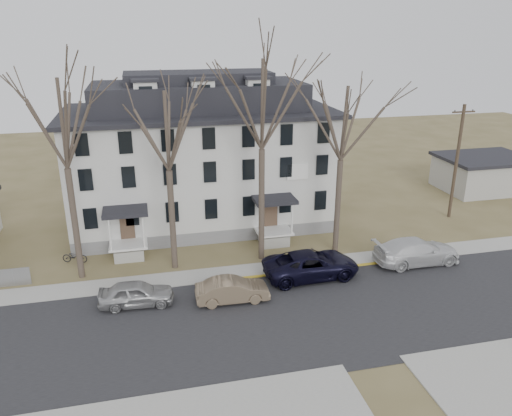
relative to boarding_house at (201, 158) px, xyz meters
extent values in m
plane|color=brown|center=(2.00, -17.95, -5.38)|extent=(120.00, 120.00, 0.00)
cube|color=#27272A|center=(2.00, -15.95, -5.38)|extent=(120.00, 10.00, 0.04)
cube|color=#A09F97|center=(2.00, -9.95, -5.38)|extent=(120.00, 2.00, 0.08)
cube|color=gold|center=(7.00, -10.85, -5.38)|extent=(14.00, 0.25, 0.06)
cube|color=slate|center=(0.00, 0.05, -4.88)|extent=(20.00, 10.00, 1.00)
cube|color=silver|center=(0.00, 0.05, -0.38)|extent=(20.00, 10.00, 8.00)
cube|color=black|center=(0.00, 0.05, 3.72)|extent=(20.80, 10.80, 0.30)
cube|color=black|center=(0.00, 0.05, 4.87)|extent=(16.00, 7.00, 2.00)
cube|color=black|center=(0.00, 0.05, 6.27)|extent=(11.00, 4.50, 0.80)
cube|color=white|center=(-6.00, -5.91, -4.38)|extent=(2.60, 2.00, 0.16)
cube|color=white|center=(4.50, -5.91, -4.38)|extent=(2.60, 2.00, 0.16)
cube|color=white|center=(6.50, -5.03, -0.18)|extent=(1.60, 0.08, 1.20)
cube|color=#A09F97|center=(28.00, 2.05, -3.88)|extent=(8.00, 6.00, 3.00)
cube|color=black|center=(28.00, 2.05, -2.18)|extent=(8.50, 6.50, 0.30)
cylinder|color=#473B31|center=(-9.00, -8.15, -1.74)|extent=(0.40, 0.40, 7.28)
cylinder|color=#473B31|center=(-3.00, -8.15, -2.00)|extent=(0.40, 0.40, 6.76)
cylinder|color=#473B31|center=(3.00, -8.15, -1.48)|extent=(0.40, 0.40, 7.80)
cylinder|color=#473B31|center=(8.50, -8.15, -2.00)|extent=(0.40, 0.40, 6.76)
cylinder|color=#3D3023|center=(20.50, -3.95, -0.63)|extent=(0.28, 0.28, 9.50)
cube|color=#3D3023|center=(20.50, -3.95, 3.52)|extent=(2.00, 0.12, 0.12)
imported|color=#A6A6A6|center=(-5.53, -12.56, -4.65)|extent=(4.38, 1.95, 1.46)
imported|color=#76634C|center=(-0.03, -13.39, -4.67)|extent=(4.35, 1.61, 1.42)
imported|color=black|center=(5.47, -11.58, -4.52)|extent=(6.28, 3.09, 1.72)
imported|color=silver|center=(13.12, -11.30, -4.51)|extent=(5.98, 2.46, 1.73)
imported|color=black|center=(-9.62, -5.95, -4.93)|extent=(1.83, 1.08, 0.91)
camera|label=1|loc=(-4.55, -38.82, 10.01)|focal=35.00mm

